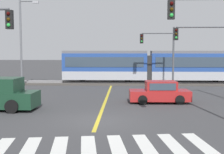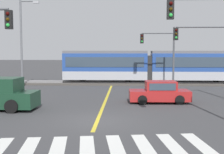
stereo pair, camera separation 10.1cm
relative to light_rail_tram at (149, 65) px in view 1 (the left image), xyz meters
name	(u,v)px [view 1 (the left image)]	position (x,y,z in m)	size (l,w,h in m)	color
ground_plane	(98,121)	(-3.99, -17.99, -2.05)	(200.00, 200.00, 0.00)	#3D3D3F
track_bed	(112,83)	(-3.99, 0.01, -1.96)	(120.00, 4.00, 0.18)	#4C4742
rail_near	(112,82)	(-3.99, -0.71, -1.82)	(120.00, 0.08, 0.10)	#939399
rail_far	(112,81)	(-3.99, 0.73, -1.82)	(120.00, 0.08, 0.10)	#939399
light_rail_tram	(149,65)	(0.00, 0.00, 0.00)	(18.50, 2.64, 3.43)	#B7BAC1
crosswalk_stripe_1	(0,148)	(-7.26, -22.72, -2.04)	(0.56, 2.80, 0.01)	silver
crosswalk_stripe_2	(30,148)	(-6.17, -22.57, -2.04)	(0.56, 2.80, 0.01)	silver
crosswalk_stripe_3	(59,147)	(-5.08, -22.43, -2.04)	(0.56, 2.80, 0.01)	silver
crosswalk_stripe_4	(88,146)	(-3.99, -22.28, -2.04)	(0.56, 2.80, 0.01)	silver
crosswalk_stripe_5	(117,145)	(-2.90, -22.13, -2.04)	(0.56, 2.80, 0.01)	silver
crosswalk_stripe_6	(145,144)	(-1.81, -21.98, -2.04)	(0.56, 2.80, 0.01)	silver
crosswalk_stripe_7	(172,144)	(-0.72, -21.83, -2.04)	(0.56, 2.80, 0.01)	silver
crosswalk_stripe_8	(199,143)	(0.37, -21.68, -2.04)	(0.56, 2.80, 0.01)	silver
lane_centre_line	(106,100)	(-3.99, -11.14, -2.05)	(0.20, 18.28, 0.01)	gold
sedan_crossing	(160,93)	(-0.14, -12.13, -1.35)	(4.27, 2.06, 1.52)	#B22323
traffic_light_far_right	(162,49)	(0.90, -4.27, 1.72)	(3.25, 0.38, 5.85)	#515459
traffic_light_mid_right	(210,47)	(3.69, -10.65, 1.83)	(4.25, 0.38, 5.84)	#515459
traffic_light_near_right	(220,37)	(1.88, -18.98, 2.25)	(3.75, 0.38, 6.57)	#515459
street_lamp_west	(22,38)	(-12.68, -3.42, 2.82)	(1.94, 0.28, 8.64)	slate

